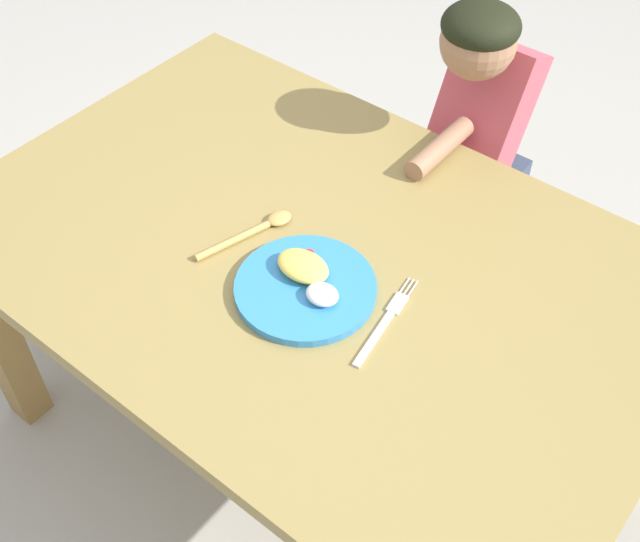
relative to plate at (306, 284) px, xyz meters
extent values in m
plane|color=#AAA69C|center=(-0.06, 0.09, -0.71)|extent=(8.00, 8.00, 0.00)
cube|color=olive|center=(-0.06, 0.09, -0.03)|extent=(1.45, 0.95, 0.04)
cube|color=olive|center=(-0.70, 0.49, -0.38)|extent=(0.08, 0.08, 0.66)
cylinder|color=#3180C4|center=(0.00, 0.00, -0.01)|extent=(0.27, 0.27, 0.02)
ellipsoid|color=#F8CF56|center=(-0.02, 0.02, 0.02)|extent=(0.11, 0.08, 0.03)
ellipsoid|color=red|center=(-0.04, 0.05, 0.01)|extent=(0.03, 0.04, 0.02)
ellipsoid|color=red|center=(-0.05, 0.02, 0.01)|extent=(0.03, 0.03, 0.02)
ellipsoid|color=red|center=(-0.06, 0.02, 0.02)|extent=(0.04, 0.04, 0.02)
ellipsoid|color=silver|center=(0.05, -0.01, 0.02)|extent=(0.06, 0.05, 0.03)
cube|color=silver|center=(0.17, -0.02, -0.01)|extent=(0.04, 0.14, 0.01)
cube|color=silver|center=(0.16, 0.08, -0.01)|extent=(0.03, 0.05, 0.01)
cylinder|color=silver|center=(0.16, 0.13, -0.01)|extent=(0.01, 0.04, 0.00)
cylinder|color=silver|center=(0.15, 0.12, -0.01)|extent=(0.01, 0.04, 0.00)
cylinder|color=silver|center=(0.14, 0.12, -0.01)|extent=(0.01, 0.04, 0.00)
cylinder|color=tan|center=(-0.19, 0.00, -0.01)|extent=(0.06, 0.17, 0.01)
ellipsoid|color=tan|center=(-0.16, 0.11, -0.01)|extent=(0.05, 0.06, 0.02)
cube|color=#39455D|center=(-0.02, 0.74, -0.44)|extent=(0.20, 0.13, 0.53)
cube|color=#CC4C59|center=(-0.02, 0.67, -0.01)|extent=(0.19, 0.25, 0.37)
sphere|color=#9E7051|center=(-0.02, 0.60, 0.23)|extent=(0.16, 0.16, 0.16)
ellipsoid|color=black|center=(-0.02, 0.60, 0.26)|extent=(0.17, 0.17, 0.09)
cylinder|color=#9E7051|center=(-0.02, 0.49, 0.01)|extent=(0.05, 0.21, 0.05)
camera|label=1|loc=(0.65, -0.77, 1.11)|focal=44.88mm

